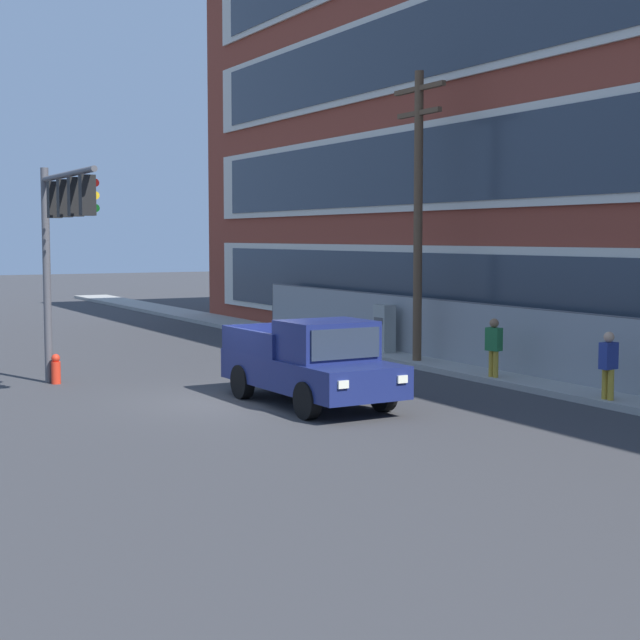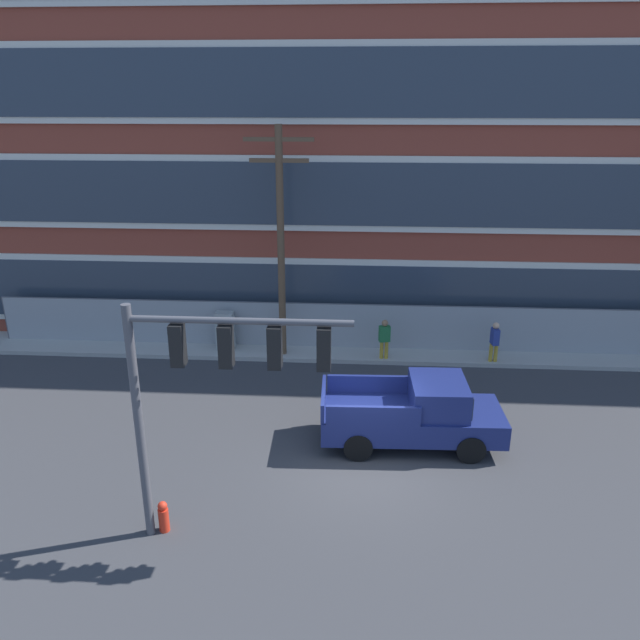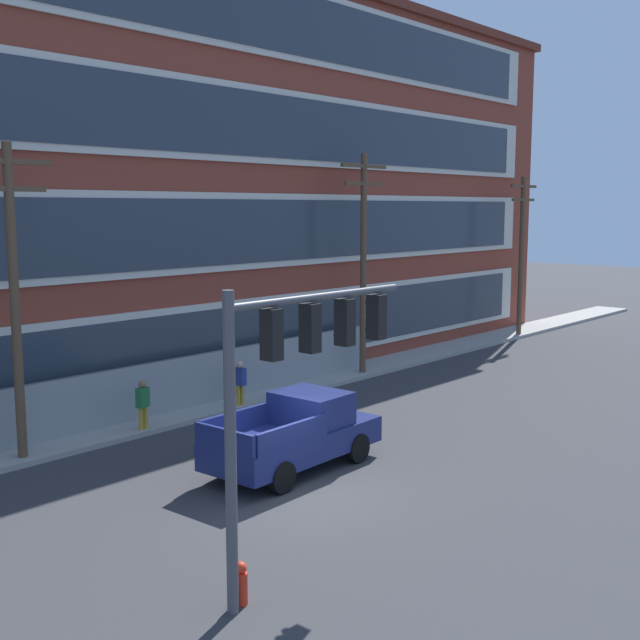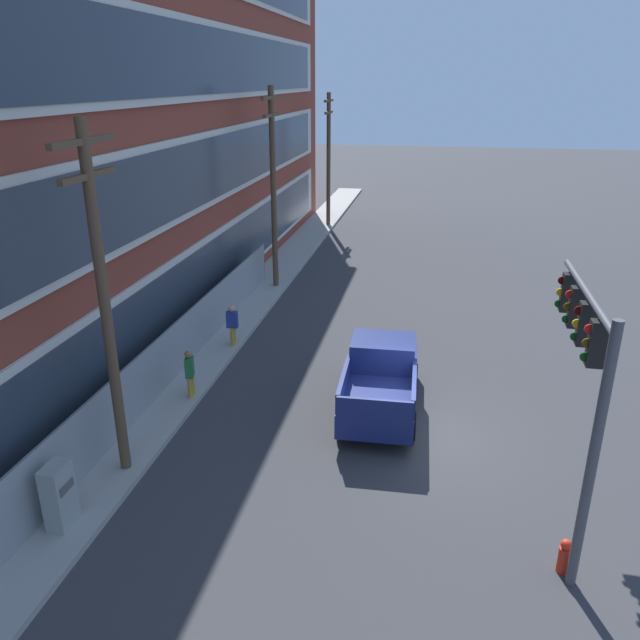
{
  "view_description": "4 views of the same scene",
  "coord_description": "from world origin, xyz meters",
  "px_view_note": "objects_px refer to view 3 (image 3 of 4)",
  "views": [
    {
      "loc": [
        20.72,
        -9.24,
        3.79
      ],
      "look_at": [
        0.3,
        1.96,
        1.81
      ],
      "focal_mm": 55.0,
      "sensor_mm": 36.0,
      "label": 1
    },
    {
      "loc": [
        -0.19,
        -14.81,
        9.53
      ],
      "look_at": [
        -1.29,
        1.78,
        3.48
      ],
      "focal_mm": 35.0,
      "sensor_mm": 36.0,
      "label": 2
    },
    {
      "loc": [
        -13.6,
        -12.88,
        6.89
      ],
      "look_at": [
        3.12,
        1.72,
        3.76
      ],
      "focal_mm": 45.0,
      "sensor_mm": 36.0,
      "label": 3
    },
    {
      "loc": [
        -15.18,
        -0.23,
        9.28
      ],
      "look_at": [
        -0.54,
        2.57,
        3.48
      ],
      "focal_mm": 35.0,
      "sensor_mm": 36.0,
      "label": 4
    }
  ],
  "objects_px": {
    "traffic_signal_mast": "(296,363)",
    "utility_pole_near_corner": "(14,289)",
    "pedestrian_near_cabinet": "(143,403)",
    "fire_hydrant": "(241,584)",
    "utility_pole_midblock": "(363,254)",
    "pedestrian_by_fence": "(240,382)",
    "pickup_truck_navy": "(297,434)",
    "utility_pole_far_east": "(521,248)"
  },
  "relations": [
    {
      "from": "utility_pole_far_east",
      "to": "pedestrian_near_cabinet",
      "type": "relative_size",
      "value": 5.01
    },
    {
      "from": "utility_pole_far_east",
      "to": "pedestrian_near_cabinet",
      "type": "distance_m",
      "value": 24.82
    },
    {
      "from": "pedestrian_by_fence",
      "to": "fire_hydrant",
      "type": "bearing_deg",
      "value": -133.18
    },
    {
      "from": "utility_pole_midblock",
      "to": "pickup_truck_navy",
      "type": "bearing_deg",
      "value": -150.24
    },
    {
      "from": "utility_pole_near_corner",
      "to": "utility_pole_far_east",
      "type": "xyz_separation_m",
      "value": [
        28.37,
        -0.09,
        -0.01
      ]
    },
    {
      "from": "utility_pole_midblock",
      "to": "fire_hydrant",
      "type": "height_order",
      "value": "utility_pole_midblock"
    },
    {
      "from": "pedestrian_near_cabinet",
      "to": "fire_hydrant",
      "type": "distance_m",
      "value": 11.36
    },
    {
      "from": "pickup_truck_navy",
      "to": "utility_pole_far_east",
      "type": "bearing_deg",
      "value": 13.81
    },
    {
      "from": "traffic_signal_mast",
      "to": "utility_pole_near_corner",
      "type": "xyz_separation_m",
      "value": [
        0.19,
        10.33,
        0.61
      ]
    },
    {
      "from": "utility_pole_near_corner",
      "to": "utility_pole_midblock",
      "type": "xyz_separation_m",
      "value": [
        14.98,
        0.02,
        0.29
      ]
    },
    {
      "from": "utility_pole_near_corner",
      "to": "utility_pole_midblock",
      "type": "height_order",
      "value": "utility_pole_midblock"
    },
    {
      "from": "utility_pole_near_corner",
      "to": "utility_pole_midblock",
      "type": "distance_m",
      "value": 14.98
    },
    {
      "from": "utility_pole_near_corner",
      "to": "fire_hydrant",
      "type": "relative_size",
      "value": 10.98
    },
    {
      "from": "utility_pole_near_corner",
      "to": "pedestrian_near_cabinet",
      "type": "distance_m",
      "value": 5.37
    },
    {
      "from": "pickup_truck_navy",
      "to": "utility_pole_near_corner",
      "type": "relative_size",
      "value": 0.61
    },
    {
      "from": "fire_hydrant",
      "to": "utility_pole_midblock",
      "type": "bearing_deg",
      "value": 31.85
    },
    {
      "from": "traffic_signal_mast",
      "to": "pedestrian_by_fence",
      "type": "xyz_separation_m",
      "value": [
        8.06,
        10.1,
        -3.15
      ]
    },
    {
      "from": "utility_pole_near_corner",
      "to": "pedestrian_by_fence",
      "type": "height_order",
      "value": "utility_pole_near_corner"
    },
    {
      "from": "utility_pole_midblock",
      "to": "pedestrian_by_fence",
      "type": "xyz_separation_m",
      "value": [
        -7.11,
        -0.25,
        -4.05
      ]
    },
    {
      "from": "traffic_signal_mast",
      "to": "fire_hydrant",
      "type": "bearing_deg",
      "value": 175.47
    },
    {
      "from": "utility_pole_near_corner",
      "to": "utility_pole_far_east",
      "type": "bearing_deg",
      "value": -0.18
    },
    {
      "from": "pickup_truck_navy",
      "to": "traffic_signal_mast",
      "type": "bearing_deg",
      "value": -137.23
    },
    {
      "from": "utility_pole_near_corner",
      "to": "utility_pole_far_east",
      "type": "relative_size",
      "value": 1.01
    },
    {
      "from": "pedestrian_near_cabinet",
      "to": "utility_pole_midblock",
      "type": "bearing_deg",
      "value": 1.22
    },
    {
      "from": "utility_pole_midblock",
      "to": "pedestrian_near_cabinet",
      "type": "xyz_separation_m",
      "value": [
        -11.15,
        -0.24,
        -4.05
      ]
    },
    {
      "from": "traffic_signal_mast",
      "to": "utility_pole_midblock",
      "type": "height_order",
      "value": "utility_pole_midblock"
    },
    {
      "from": "pickup_truck_navy",
      "to": "pedestrian_by_fence",
      "type": "distance_m",
      "value": 6.61
    },
    {
      "from": "utility_pole_near_corner",
      "to": "pedestrian_by_fence",
      "type": "relative_size",
      "value": 5.07
    },
    {
      "from": "utility_pole_midblock",
      "to": "utility_pole_far_east",
      "type": "height_order",
      "value": "utility_pole_midblock"
    },
    {
      "from": "pickup_truck_navy",
      "to": "pedestrian_near_cabinet",
      "type": "bearing_deg",
      "value": 97.12
    },
    {
      "from": "pedestrian_near_cabinet",
      "to": "fire_hydrant",
      "type": "relative_size",
      "value": 2.17
    },
    {
      "from": "utility_pole_midblock",
      "to": "pedestrian_near_cabinet",
      "type": "height_order",
      "value": "utility_pole_midblock"
    },
    {
      "from": "traffic_signal_mast",
      "to": "utility_pole_far_east",
      "type": "bearing_deg",
      "value": 19.73
    },
    {
      "from": "pedestrian_near_cabinet",
      "to": "pickup_truck_navy",
      "type": "bearing_deg",
      "value": -82.88
    },
    {
      "from": "utility_pole_far_east",
      "to": "fire_hydrant",
      "type": "bearing_deg",
      "value": -161.26
    },
    {
      "from": "utility_pole_far_east",
      "to": "fire_hydrant",
      "type": "relative_size",
      "value": 10.86
    },
    {
      "from": "pickup_truck_navy",
      "to": "utility_pole_midblock",
      "type": "relative_size",
      "value": 0.58
    },
    {
      "from": "traffic_signal_mast",
      "to": "utility_pole_near_corner",
      "type": "height_order",
      "value": "utility_pole_near_corner"
    },
    {
      "from": "pickup_truck_navy",
      "to": "utility_pole_midblock",
      "type": "height_order",
      "value": "utility_pole_midblock"
    },
    {
      "from": "utility_pole_midblock",
      "to": "pedestrian_by_fence",
      "type": "bearing_deg",
      "value": -178.02
    },
    {
      "from": "utility_pole_midblock",
      "to": "fire_hydrant",
      "type": "xyz_separation_m",
      "value": [
        -16.49,
        -10.24,
        -4.65
      ]
    },
    {
      "from": "traffic_signal_mast",
      "to": "utility_pole_near_corner",
      "type": "relative_size",
      "value": 0.65
    }
  ]
}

